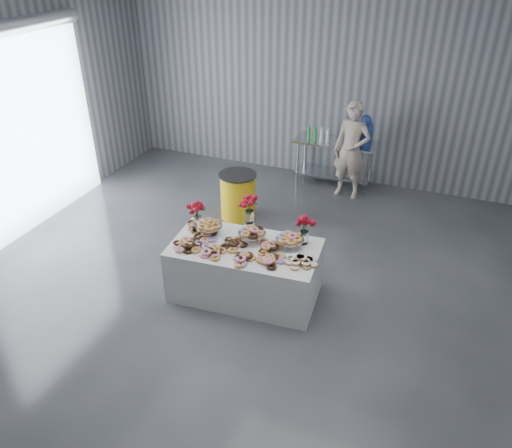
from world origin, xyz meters
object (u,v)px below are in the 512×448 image
at_px(prep_table, 335,155).
at_px(water_jug, 365,131).
at_px(display_table, 245,270).
at_px(person, 351,150).
at_px(trash_barrel, 238,196).

xyz_separation_m(prep_table, water_jug, (0.50, -0.00, 0.53)).
xyz_separation_m(display_table, prep_table, (0.28, 3.69, 0.24)).
bearing_deg(person, water_jug, 71.92).
xyz_separation_m(water_jug, person, (-0.15, -0.30, -0.27)).
relative_size(prep_table, person, 0.85).
bearing_deg(prep_table, person, -40.66).
relative_size(person, trash_barrel, 2.19).
relative_size(water_jug, trash_barrel, 0.69).
height_order(display_table, trash_barrel, trash_barrel).
bearing_deg(water_jug, person, -116.68).
distance_m(water_jug, trash_barrel, 2.59).
bearing_deg(prep_table, trash_barrel, -123.37).
relative_size(prep_table, trash_barrel, 1.87).
bearing_deg(person, prep_table, 147.94).
height_order(display_table, prep_table, prep_table).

